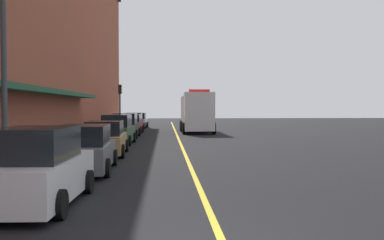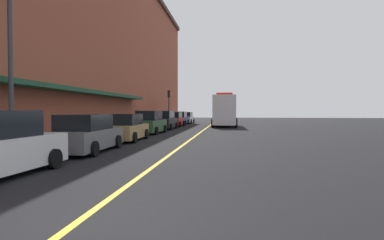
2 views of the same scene
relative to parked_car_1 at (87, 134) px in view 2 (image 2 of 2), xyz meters
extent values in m
plane|color=black|center=(3.89, 15.87, -0.80)|extent=(112.00, 112.00, 0.00)
cube|color=gray|center=(-2.31, 15.87, -0.72)|extent=(2.40, 70.00, 0.15)
cube|color=gold|center=(3.89, 15.87, -0.79)|extent=(0.16, 70.00, 0.01)
cube|color=brown|center=(-10.21, 14.87, 7.97)|extent=(13.41, 64.00, 17.52)
cube|color=#19472D|center=(-2.96, 6.87, 2.30)|extent=(1.20, 22.40, 0.24)
cylinder|color=black|center=(-0.95, -4.05, -0.48)|extent=(0.24, 0.65, 0.64)
cylinder|color=black|center=(0.82, -4.11, -0.48)|extent=(0.24, 0.65, 0.64)
cube|color=#595B60|center=(0.00, 0.07, -0.20)|extent=(1.97, 4.92, 0.83)
cube|color=black|center=(0.01, -0.18, 0.56)|extent=(1.73, 2.72, 0.68)
cylinder|color=black|center=(-0.97, 1.55, -0.48)|extent=(0.24, 0.65, 0.64)
cylinder|color=black|center=(0.88, 1.60, -0.48)|extent=(0.24, 0.65, 0.64)
cylinder|color=black|center=(-0.88, -1.47, -0.48)|extent=(0.24, 0.65, 0.64)
cylinder|color=black|center=(0.97, -1.41, -0.48)|extent=(0.24, 0.65, 0.64)
cube|color=#A5844C|center=(0.02, 5.53, -0.21)|extent=(1.88, 4.62, 0.82)
cube|color=black|center=(0.02, 5.30, 0.53)|extent=(1.66, 2.55, 0.67)
cylinder|color=black|center=(-0.92, 6.93, -0.48)|extent=(0.23, 0.64, 0.64)
cylinder|color=black|center=(0.89, 6.97, -0.48)|extent=(0.23, 0.64, 0.64)
cylinder|color=black|center=(-0.85, 4.09, -0.48)|extent=(0.23, 0.64, 0.64)
cylinder|color=black|center=(0.95, 4.13, -0.48)|extent=(0.23, 0.64, 0.64)
cube|color=#2D5133|center=(-0.04, 11.75, -0.16)|extent=(1.89, 4.50, 0.92)
cube|color=black|center=(-0.05, 11.53, 0.68)|extent=(1.65, 2.50, 0.75)
cylinder|color=black|center=(-0.87, 13.16, -0.48)|extent=(0.24, 0.65, 0.64)
cylinder|color=black|center=(0.88, 13.09, -0.48)|extent=(0.24, 0.65, 0.64)
cylinder|color=black|center=(-0.97, 10.41, -0.48)|extent=(0.24, 0.65, 0.64)
cylinder|color=black|center=(0.78, 10.35, -0.48)|extent=(0.24, 0.65, 0.64)
cube|color=black|center=(-0.06, 17.68, -0.16)|extent=(1.85, 4.64, 0.91)
cube|color=black|center=(-0.07, 17.45, 0.67)|extent=(1.64, 2.56, 0.75)
cylinder|color=black|center=(-0.94, 19.12, -0.48)|extent=(0.23, 0.64, 0.64)
cylinder|color=black|center=(0.86, 19.09, -0.48)|extent=(0.23, 0.64, 0.64)
cylinder|color=black|center=(-0.99, 16.27, -0.48)|extent=(0.23, 0.64, 0.64)
cylinder|color=black|center=(0.81, 16.23, -0.48)|extent=(0.23, 0.64, 0.64)
cube|color=maroon|center=(-0.01, 22.97, -0.21)|extent=(1.82, 4.14, 0.82)
cube|color=black|center=(-0.01, 22.77, 0.54)|extent=(1.60, 2.29, 0.67)
cylinder|color=black|center=(-0.84, 24.27, -0.48)|extent=(0.24, 0.65, 0.64)
cylinder|color=black|center=(0.89, 24.22, -0.48)|extent=(0.24, 0.65, 0.64)
cylinder|color=black|center=(-0.91, 21.72, -0.48)|extent=(0.24, 0.65, 0.64)
cylinder|color=black|center=(0.83, 21.68, -0.48)|extent=(0.24, 0.65, 0.64)
cube|color=navy|center=(-0.15, 28.19, -0.19)|extent=(1.77, 4.36, 0.86)
cube|color=black|center=(-0.16, 27.98, 0.59)|extent=(1.57, 2.41, 0.70)
cylinder|color=black|center=(-1.00, 29.55, -0.48)|extent=(0.23, 0.64, 0.64)
cylinder|color=black|center=(0.73, 29.53, -0.48)|extent=(0.23, 0.64, 0.64)
cylinder|color=black|center=(-1.04, 26.86, -0.48)|extent=(0.23, 0.64, 0.64)
cylinder|color=black|center=(0.69, 26.84, -0.48)|extent=(0.23, 0.64, 0.64)
cube|color=silver|center=(-0.03, 33.28, -0.21)|extent=(1.91, 4.46, 0.81)
cube|color=black|center=(-0.04, 33.06, 0.52)|extent=(1.68, 2.47, 0.66)
cylinder|color=black|center=(-0.91, 34.67, -0.48)|extent=(0.24, 0.65, 0.64)
cylinder|color=black|center=(0.91, 34.62, -0.48)|extent=(0.24, 0.65, 0.64)
cylinder|color=black|center=(-0.98, 31.93, -0.48)|extent=(0.24, 0.65, 0.64)
cylinder|color=black|center=(0.84, 31.89, -0.48)|extent=(0.24, 0.65, 0.64)
cube|color=silver|center=(5.78, 21.16, 1.13)|extent=(2.49, 2.25, 3.24)
cube|color=silver|center=(5.76, 25.32, 1.00)|extent=(2.51, 5.45, 2.98)
cube|color=red|center=(5.78, 21.16, 2.87)|extent=(1.73, 0.61, 0.24)
cylinder|color=black|center=(7.03, 21.25, -0.30)|extent=(0.31, 1.00, 1.00)
cylinder|color=black|center=(4.53, 21.23, -0.30)|extent=(0.31, 1.00, 1.00)
cylinder|color=black|center=(7.01, 24.64, -0.30)|extent=(0.31, 1.00, 1.00)
cylinder|color=black|center=(4.51, 24.63, -0.30)|extent=(0.31, 1.00, 1.00)
cylinder|color=black|center=(7.00, 26.84, -0.30)|extent=(0.31, 1.00, 1.00)
cylinder|color=black|center=(4.50, 26.83, -0.30)|extent=(0.31, 1.00, 1.00)
cylinder|color=#4C4C51|center=(-1.46, 16.33, -0.12)|extent=(0.07, 0.07, 1.05)
cube|color=black|center=(-1.46, 16.33, 0.54)|extent=(0.14, 0.18, 0.28)
cylinder|color=#4C4C51|center=(-1.46, 15.58, -0.12)|extent=(0.07, 0.07, 1.05)
cube|color=black|center=(-1.46, 15.58, 0.54)|extent=(0.14, 0.18, 0.28)
cylinder|color=#4C4C51|center=(-1.46, 19.73, -0.12)|extent=(0.07, 0.07, 1.05)
cube|color=black|center=(-1.46, 19.73, 0.54)|extent=(0.14, 0.18, 0.28)
cylinder|color=#33383D|center=(-2.06, -2.16, 2.60)|extent=(0.18, 0.18, 6.50)
cylinder|color=#232326|center=(-1.41, 26.97, 1.05)|extent=(0.14, 0.14, 3.40)
cube|color=black|center=(-1.41, 26.97, 3.20)|extent=(0.28, 0.36, 0.90)
sphere|color=red|center=(-1.25, 26.97, 3.50)|extent=(0.16, 0.16, 0.16)
sphere|color=gold|center=(-1.25, 26.97, 3.20)|extent=(0.16, 0.16, 0.16)
sphere|color=green|center=(-1.25, 26.97, 2.90)|extent=(0.16, 0.16, 0.16)
camera|label=1|loc=(2.90, -16.29, 1.57)|focal=41.76mm
camera|label=2|loc=(6.42, -13.83, 1.07)|focal=30.23mm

